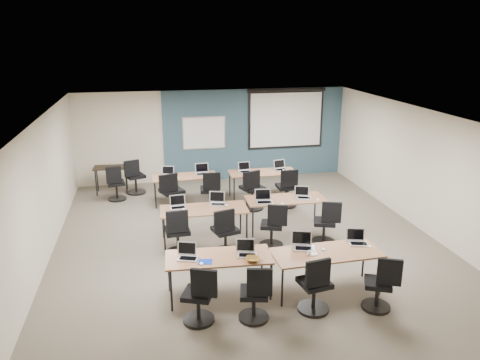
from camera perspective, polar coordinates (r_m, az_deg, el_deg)
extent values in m
cube|color=#6B6354|center=(10.20, 0.71, -7.20)|extent=(8.00, 9.00, 0.02)
cube|color=white|center=(9.40, 0.77, 7.92)|extent=(8.00, 9.00, 0.02)
cube|color=beige|center=(14.01, -3.22, 5.44)|extent=(8.00, 0.04, 2.70)
cube|color=beige|center=(5.76, 10.62, -13.16)|extent=(8.00, 0.04, 2.70)
cube|color=beige|center=(9.72, -22.96, -1.38)|extent=(0.04, 9.00, 2.70)
cube|color=beige|center=(11.24, 21.08, 1.28)|extent=(0.04, 9.00, 2.70)
cube|color=#3D5977|center=(14.21, 1.81, 5.64)|extent=(5.50, 0.04, 2.70)
cube|color=silver|center=(13.88, -4.41, 5.73)|extent=(1.28, 0.02, 0.98)
cube|color=white|center=(13.87, -4.41, 5.72)|extent=(1.20, 0.02, 0.90)
cube|color=black|center=(14.32, 5.62, 7.48)|extent=(2.32, 0.03, 1.82)
cube|color=white|center=(14.32, 5.63, 7.32)|extent=(2.20, 0.02, 1.62)
cylinder|color=black|center=(14.19, 5.73, 10.82)|extent=(2.40, 0.10, 0.10)
cube|color=#9B6A3D|center=(7.85, -2.60, -9.38)|extent=(1.76, 0.73, 0.03)
cylinder|color=black|center=(7.69, -8.38, -13.28)|extent=(0.04, 0.04, 0.70)
cylinder|color=black|center=(7.91, 3.79, -12.17)|extent=(0.04, 0.04, 0.70)
cylinder|color=black|center=(8.22, -8.66, -11.13)|extent=(0.04, 0.04, 0.70)
cylinder|color=black|center=(8.43, 2.67, -10.17)|extent=(0.04, 0.04, 0.70)
cube|color=olive|center=(8.12, 10.49, -8.73)|extent=(1.85, 0.77, 0.03)
cylinder|color=black|center=(7.76, 5.17, -12.87)|extent=(0.04, 0.04, 0.70)
cylinder|color=black|center=(8.37, 16.79, -11.18)|extent=(0.04, 0.04, 0.70)
cylinder|color=black|center=(8.30, 3.87, -10.67)|extent=(0.04, 0.04, 0.70)
cylinder|color=black|center=(8.88, 14.82, -9.29)|extent=(0.04, 0.04, 0.70)
cube|color=brown|center=(9.89, -4.43, -3.58)|extent=(1.83, 0.76, 0.03)
cylinder|color=black|center=(9.67, -9.20, -6.60)|extent=(0.04, 0.04, 0.70)
cylinder|color=black|center=(9.87, 0.83, -5.87)|extent=(0.04, 0.04, 0.70)
cylinder|color=black|center=(10.27, -9.38, -5.16)|extent=(0.04, 0.04, 0.70)
cylinder|color=black|center=(10.45, 0.07, -4.50)|extent=(0.04, 0.04, 0.70)
cube|color=#A16F40|center=(10.51, 5.59, -2.33)|extent=(1.77, 0.74, 0.03)
cylinder|color=black|center=(10.16, 1.58, -5.17)|extent=(0.04, 0.04, 0.70)
cylinder|color=black|center=(10.63, 10.28, -4.40)|extent=(0.04, 0.04, 0.70)
cylinder|color=black|center=(10.72, 0.83, -3.93)|extent=(0.04, 0.04, 0.70)
cylinder|color=black|center=(11.17, 9.12, -3.26)|extent=(0.04, 0.04, 0.70)
cube|color=brown|center=(12.18, -6.74, 0.42)|extent=(1.68, 0.70, 0.03)
cylinder|color=black|center=(11.99, -10.26, -1.86)|extent=(0.04, 0.04, 0.70)
cylinder|color=black|center=(12.11, -2.88, -1.40)|extent=(0.04, 0.04, 0.70)
cylinder|color=black|center=(12.54, -10.34, -1.01)|extent=(0.04, 0.04, 0.70)
cylinder|color=black|center=(12.65, -3.28, -0.57)|extent=(0.04, 0.04, 0.70)
cube|color=olive|center=(12.47, 2.76, 0.93)|extent=(1.78, 0.74, 0.03)
cylinder|color=black|center=(12.12, -0.72, -1.36)|extent=(0.04, 0.04, 0.70)
cylinder|color=black|center=(12.52, 6.77, -0.86)|extent=(0.04, 0.04, 0.70)
cylinder|color=black|center=(12.70, -1.25, -0.48)|extent=(0.04, 0.04, 0.70)
cylinder|color=black|center=(13.08, 5.93, -0.02)|extent=(0.04, 0.04, 0.70)
cube|color=#BBBBC4|center=(7.79, -6.37, -9.47)|extent=(0.32, 0.23, 0.02)
cube|color=black|center=(7.77, -6.36, -9.46)|extent=(0.27, 0.13, 0.00)
cube|color=#BBBBC4|center=(7.85, -6.49, -8.27)|extent=(0.32, 0.06, 0.22)
cube|color=black|center=(7.84, -6.48, -8.30)|extent=(0.28, 0.04, 0.18)
ellipsoid|color=white|center=(7.61, -4.72, -10.13)|extent=(0.08, 0.11, 0.03)
cylinder|color=black|center=(7.58, -5.05, -16.57)|extent=(0.49, 0.49, 0.05)
cylinder|color=black|center=(7.47, -5.09, -15.35)|extent=(0.06, 0.06, 0.43)
cube|color=black|center=(7.33, -5.14, -13.66)|extent=(0.43, 0.43, 0.08)
cube|color=black|center=(7.04, -4.41, -12.42)|extent=(0.40, 0.06, 0.44)
cube|color=silver|center=(7.85, 0.87, -9.15)|extent=(0.32, 0.23, 0.02)
cube|color=black|center=(7.83, 0.90, -9.13)|extent=(0.27, 0.14, 0.00)
cube|color=silver|center=(7.91, 0.68, -7.95)|extent=(0.32, 0.06, 0.22)
cube|color=black|center=(7.90, 0.69, -7.97)|extent=(0.28, 0.04, 0.18)
ellipsoid|color=white|center=(7.82, 2.03, -9.28)|extent=(0.08, 0.11, 0.03)
cylinder|color=black|center=(7.60, 1.66, -16.37)|extent=(0.47, 0.47, 0.05)
cylinder|color=black|center=(7.50, 1.68, -15.20)|extent=(0.06, 0.06, 0.42)
cube|color=black|center=(7.37, 1.69, -13.57)|extent=(0.42, 0.42, 0.08)
cube|color=black|center=(7.08, 2.40, -12.35)|extent=(0.38, 0.06, 0.44)
cube|color=#B7B7C1|center=(8.15, 7.81, -8.26)|extent=(0.36, 0.26, 0.02)
cube|color=black|center=(8.13, 7.86, -8.25)|extent=(0.30, 0.15, 0.00)
cube|color=#B7B7C1|center=(8.22, 7.52, -7.01)|extent=(0.36, 0.07, 0.25)
cube|color=black|center=(8.21, 7.54, -7.03)|extent=(0.31, 0.05, 0.20)
ellipsoid|color=white|center=(8.17, 10.12, -8.31)|extent=(0.09, 0.11, 0.04)
cylinder|color=black|center=(7.89, 8.89, -15.21)|extent=(0.51, 0.51, 0.05)
cylinder|color=black|center=(7.78, 8.96, -13.97)|extent=(0.06, 0.06, 0.45)
cube|color=black|center=(7.65, 9.06, -12.27)|extent=(0.45, 0.45, 0.08)
cube|color=black|center=(7.34, 9.47, -11.16)|extent=(0.41, 0.06, 0.44)
cube|color=silver|center=(8.51, 14.21, -7.53)|extent=(0.32, 0.23, 0.02)
cube|color=black|center=(8.48, 14.27, -7.51)|extent=(0.27, 0.14, 0.00)
cube|color=silver|center=(8.56, 13.91, -6.44)|extent=(0.32, 0.06, 0.22)
cube|color=black|center=(8.55, 13.93, -6.46)|extent=(0.28, 0.04, 0.18)
ellipsoid|color=white|center=(8.45, 15.51, -7.81)|extent=(0.06, 0.10, 0.03)
cylinder|color=black|center=(8.15, 16.22, -14.58)|extent=(0.47, 0.47, 0.05)
cylinder|color=black|center=(8.06, 16.33, -13.49)|extent=(0.06, 0.06, 0.41)
cube|color=black|center=(7.94, 16.48, -11.96)|extent=(0.41, 0.41, 0.08)
cube|color=black|center=(7.71, 17.77, -10.64)|extent=(0.38, 0.06, 0.44)
cube|color=#B1B2BF|center=(9.96, -7.54, -3.37)|extent=(0.33, 0.24, 0.02)
cube|color=black|center=(9.94, -7.53, -3.35)|extent=(0.28, 0.14, 0.00)
cube|color=#B1B2BF|center=(10.04, -7.63, -2.44)|extent=(0.33, 0.06, 0.23)
cube|color=black|center=(10.03, -7.62, -2.45)|extent=(0.29, 0.04, 0.19)
ellipsoid|color=white|center=(9.87, -6.90, -3.55)|extent=(0.07, 0.10, 0.03)
cylinder|color=black|center=(9.64, -7.51, -8.76)|extent=(0.53, 0.53, 0.05)
cylinder|color=black|center=(9.55, -7.56, -7.63)|extent=(0.06, 0.06, 0.47)
cube|color=black|center=(9.43, -7.63, -6.13)|extent=(0.47, 0.47, 0.08)
cube|color=black|center=(9.13, -7.67, -5.05)|extent=(0.43, 0.06, 0.44)
cube|color=#ACACB3|center=(10.08, -2.68, -2.98)|extent=(0.34, 0.25, 0.02)
cube|color=black|center=(10.06, -2.66, -2.96)|extent=(0.29, 0.14, 0.00)
cube|color=#ACACB3|center=(10.16, -2.81, -2.04)|extent=(0.34, 0.06, 0.23)
cube|color=black|center=(10.15, -2.80, -2.05)|extent=(0.30, 0.04, 0.19)
ellipsoid|color=white|center=(10.01, -1.61, -3.12)|extent=(0.07, 0.10, 0.03)
cylinder|color=black|center=(9.59, -1.77, -8.73)|extent=(0.52, 0.52, 0.05)
cylinder|color=black|center=(9.50, -1.78, -7.61)|extent=(0.06, 0.06, 0.46)
cube|color=black|center=(9.39, -1.80, -6.11)|extent=(0.46, 0.46, 0.08)
cube|color=black|center=(9.09, -1.93, -5.02)|extent=(0.42, 0.06, 0.44)
cube|color=#A5A5B1|center=(10.20, 3.00, -2.74)|extent=(0.36, 0.26, 0.02)
cube|color=black|center=(10.17, 3.03, -2.72)|extent=(0.30, 0.15, 0.00)
cube|color=#A5A5B1|center=(10.28, 2.81, -1.77)|extent=(0.36, 0.07, 0.25)
cube|color=black|center=(10.27, 2.83, -1.79)|extent=(0.31, 0.05, 0.20)
ellipsoid|color=white|center=(10.15, 5.17, -2.89)|extent=(0.09, 0.11, 0.03)
cylinder|color=black|center=(9.90, 3.83, -7.89)|extent=(0.50, 0.50, 0.05)
cylinder|color=black|center=(9.82, 3.85, -6.87)|extent=(0.06, 0.06, 0.44)
cube|color=black|center=(9.71, 3.88, -5.47)|extent=(0.44, 0.44, 0.08)
cube|color=black|center=(9.46, 4.59, -4.31)|extent=(0.40, 0.06, 0.44)
cube|color=#A3A3A8|center=(10.56, 7.76, -2.16)|extent=(0.32, 0.23, 0.02)
cube|color=black|center=(10.54, 7.80, -2.14)|extent=(0.27, 0.14, 0.00)
cube|color=#A3A3A8|center=(10.63, 7.56, -1.31)|extent=(0.32, 0.06, 0.22)
cube|color=black|center=(10.63, 7.58, -1.33)|extent=(0.28, 0.04, 0.18)
ellipsoid|color=white|center=(10.48, 9.47, -2.39)|extent=(0.08, 0.11, 0.03)
cylinder|color=black|center=(10.18, 10.11, -7.39)|extent=(0.50, 0.50, 0.05)
cylinder|color=black|center=(10.11, 10.17, -6.39)|extent=(0.06, 0.06, 0.44)
cube|color=black|center=(10.00, 10.25, -5.03)|extent=(0.44, 0.44, 0.08)
cube|color=black|center=(9.76, 11.10, -3.89)|extent=(0.40, 0.06, 0.44)
cube|color=#AAAAAA|center=(12.21, -8.72, 0.50)|extent=(0.32, 0.23, 0.02)
cube|color=black|center=(12.18, -8.71, 0.53)|extent=(0.27, 0.13, 0.00)
cube|color=#AAAAAA|center=(12.29, -8.78, 1.21)|extent=(0.32, 0.06, 0.22)
cube|color=black|center=(12.28, -8.77, 1.20)|extent=(0.28, 0.04, 0.18)
ellipsoid|color=white|center=(12.04, -7.63, 0.31)|extent=(0.08, 0.10, 0.03)
cylinder|color=black|center=(11.80, -8.21, -3.76)|extent=(0.58, 0.58, 0.05)
cylinder|color=black|center=(11.72, -8.26, -2.70)|extent=(0.06, 0.06, 0.51)
cube|color=black|center=(11.62, -8.32, -1.32)|extent=(0.51, 0.51, 0.08)
cube|color=black|center=(11.32, -8.72, -0.36)|extent=(0.47, 0.06, 0.44)
cube|color=silver|center=(12.26, -4.57, 0.73)|extent=(0.36, 0.26, 0.02)
cube|color=black|center=(12.24, -4.56, 0.76)|extent=(0.30, 0.15, 0.00)
cube|color=silver|center=(12.36, -4.67, 1.51)|extent=(0.36, 0.07, 0.25)
cube|color=black|center=(12.35, -4.67, 1.50)|extent=(0.31, 0.05, 0.20)
ellipsoid|color=white|center=(12.14, -3.40, 0.59)|extent=(0.08, 0.10, 0.03)
cylinder|color=black|center=(11.91, -3.65, -3.39)|extent=(0.53, 0.53, 0.05)
cylinder|color=black|center=(11.84, -3.67, -2.44)|extent=(0.06, 0.06, 0.47)
cube|color=black|center=(11.75, -3.70, -1.17)|extent=(0.47, 0.47, 0.08)
cube|color=black|center=(11.46, -3.47, -0.17)|extent=(0.43, 0.06, 0.44)
cube|color=silver|center=(12.43, 0.62, 1.02)|extent=(0.33, 0.24, 0.02)
cube|color=black|center=(12.41, 0.64, 1.05)|extent=(0.28, 0.14, 0.00)
cube|color=silver|center=(12.52, 0.50, 1.73)|extent=(0.33, 0.06, 0.23)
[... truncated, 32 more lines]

